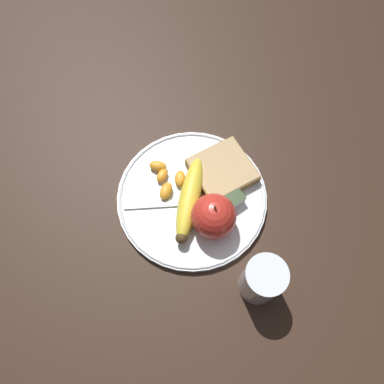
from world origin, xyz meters
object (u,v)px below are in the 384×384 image
object	(u,v)px
plate	(192,197)
jam_packet	(232,199)
apple	(213,216)
banana	(190,199)
bread_slice	(222,170)
fork	(190,202)
juice_glass	(259,282)

from	to	relation	value
plate	jam_packet	bearing A→B (deg)	137.54
apple	banana	distance (m)	0.06
bread_slice	apple	bearing A→B (deg)	43.66
apple	bread_slice	size ratio (longest dim) A/B	0.76
plate	banana	size ratio (longest dim) A/B	1.94
fork	banana	bearing A→B (deg)	-128.28
bread_slice	jam_packet	size ratio (longest dim) A/B	2.87
jam_packet	fork	bearing A→B (deg)	-32.41
juice_glass	fork	bearing A→B (deg)	-88.11
juice_glass	fork	size ratio (longest dim) A/B	0.54
banana	bread_slice	world-z (taller)	banana
juice_glass	jam_packet	world-z (taller)	juice_glass
plate	fork	size ratio (longest dim) A/B	1.50
apple	fork	distance (m)	0.07
banana	jam_packet	distance (m)	0.08
plate	banana	bearing A→B (deg)	37.63
banana	bread_slice	size ratio (longest dim) A/B	1.25
juice_glass	apple	world-z (taller)	same
plate	juice_glass	bearing A→B (deg)	88.71
banana	fork	distance (m)	0.02
fork	plate	bearing A→B (deg)	69.57
plate	bread_slice	xyz separation A→B (m)	(-0.07, -0.01, 0.02)
apple	jam_packet	world-z (taller)	apple
juice_glass	jam_packet	xyz separation A→B (m)	(-0.06, -0.14, -0.02)
banana	bread_slice	distance (m)	0.09
jam_packet	bread_slice	bearing A→B (deg)	-109.84
jam_packet	banana	bearing A→B (deg)	-31.95
plate	bread_slice	size ratio (longest dim) A/B	2.41
plate	apple	xyz separation A→B (m)	(0.00, 0.06, 0.04)
banana	fork	size ratio (longest dim) A/B	0.77
juice_glass	banana	bearing A→B (deg)	-87.88
plate	apple	bearing A→B (deg)	89.78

